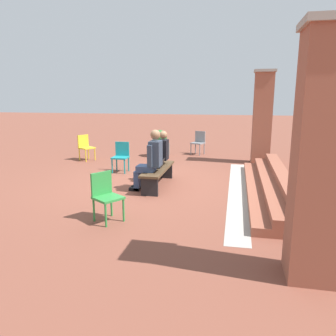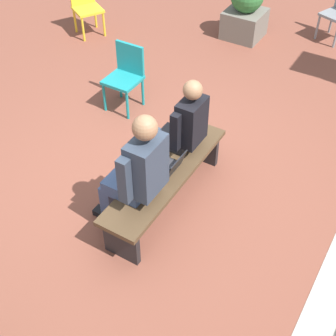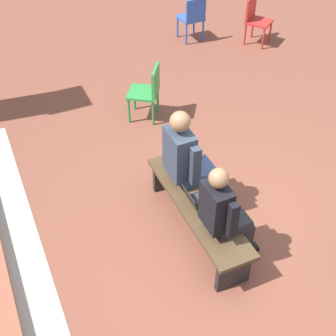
% 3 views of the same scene
% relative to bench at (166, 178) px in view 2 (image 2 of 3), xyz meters
% --- Properties ---
extents(ground_plane, '(60.00, 60.00, 0.00)m').
position_rel_bench_xyz_m(ground_plane, '(-0.25, -0.27, -0.35)').
color(ground_plane, brown).
extents(bench, '(1.80, 0.44, 0.45)m').
position_rel_bench_xyz_m(bench, '(0.00, 0.00, 0.00)').
color(bench, '#4C3823').
rests_on(bench, ground).
extents(person_student, '(0.50, 0.63, 1.28)m').
position_rel_bench_xyz_m(person_student, '(-0.43, -0.06, 0.34)').
color(person_student, '#232328').
rests_on(person_student, ground).
extents(person_adult, '(0.57, 0.72, 1.39)m').
position_rel_bench_xyz_m(person_adult, '(0.40, -0.07, 0.38)').
color(person_adult, '#384C75').
rests_on(person_adult, ground).
extents(laptop, '(0.32, 0.29, 0.21)m').
position_rel_bench_xyz_m(laptop, '(-0.02, 0.01, 0.15)').
color(laptop, black).
rests_on(laptop, bench).
extents(plastic_chair_near_bench_right, '(0.57, 0.57, 0.84)m').
position_rel_bench_xyz_m(plastic_chair_near_bench_right, '(-2.66, -3.12, 0.13)').
color(plastic_chair_near_bench_right, gold).
rests_on(plastic_chair_near_bench_right, ground).
extents(plastic_chair_by_pillar, '(0.42, 0.42, 0.84)m').
position_rel_bench_xyz_m(plastic_chair_by_pillar, '(-1.27, -1.37, 0.13)').
color(plastic_chair_by_pillar, teal).
rests_on(plastic_chair_by_pillar, ground).
extents(planter, '(0.60, 0.60, 0.94)m').
position_rel_bench_xyz_m(planter, '(-3.84, -0.86, 0.08)').
color(planter, '#6B665B').
rests_on(planter, ground).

